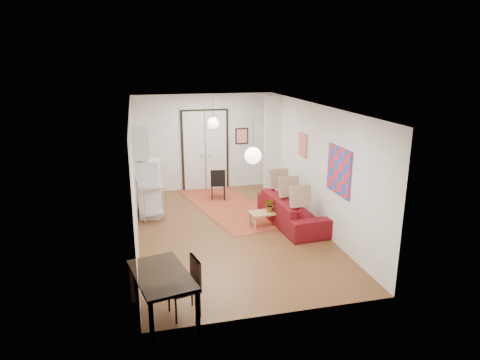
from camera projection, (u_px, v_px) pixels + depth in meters
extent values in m
plane|color=brown|center=(230.00, 231.00, 10.06)|extent=(7.00, 7.00, 0.00)
cube|color=white|center=(229.00, 107.00, 9.26)|extent=(4.20, 7.00, 0.02)
cube|color=white|center=(205.00, 142.00, 12.93)|extent=(4.20, 0.02, 2.90)
cube|color=white|center=(279.00, 229.00, 6.39)|extent=(4.20, 0.02, 2.90)
cube|color=white|center=(134.00, 177.00, 9.18)|extent=(0.02, 7.00, 2.90)
cube|color=white|center=(316.00, 166.00, 10.14)|extent=(0.02, 7.00, 2.90)
cube|color=silver|center=(205.00, 151.00, 12.96)|extent=(1.44, 0.06, 2.50)
cube|color=white|center=(273.00, 146.00, 12.46)|extent=(0.50, 0.10, 2.90)
cube|color=silver|center=(140.00, 143.00, 10.50)|extent=(0.35, 1.00, 0.70)
cube|color=red|center=(339.00, 171.00, 8.91)|extent=(0.05, 1.00, 1.00)
cube|color=beige|center=(303.00, 145.00, 10.78)|extent=(0.05, 0.50, 0.60)
cube|color=red|center=(242.00, 136.00, 13.12)|extent=(0.40, 0.03, 0.50)
cube|color=#9F6342|center=(133.00, 138.00, 10.92)|extent=(0.03, 0.44, 0.54)
sphere|color=white|center=(213.00, 123.00, 11.31)|extent=(0.30, 0.30, 0.30)
cylinder|color=black|center=(213.00, 108.00, 11.20)|extent=(0.01, 0.01, 0.50)
sphere|color=white|center=(253.00, 156.00, 7.57)|extent=(0.30, 0.30, 0.30)
cylinder|color=black|center=(253.00, 133.00, 7.46)|extent=(0.01, 0.01, 0.50)
cube|color=#A83E2A|center=(227.00, 205.00, 11.79)|extent=(2.52, 4.46, 0.01)
imported|color=maroon|center=(292.00, 210.00, 10.39)|extent=(1.09, 2.43, 0.69)
cube|color=tan|center=(266.00, 213.00, 10.28)|extent=(0.82, 0.50, 0.03)
cube|color=tan|center=(254.00, 223.00, 10.09)|extent=(0.05, 0.05, 0.31)
cube|color=tan|center=(282.00, 221.00, 10.25)|extent=(0.05, 0.05, 0.31)
cube|color=tan|center=(250.00, 218.00, 10.41)|extent=(0.05, 0.05, 0.31)
cube|color=tan|center=(277.00, 216.00, 10.57)|extent=(0.05, 0.05, 0.31)
imported|color=#336E31|center=(270.00, 205.00, 10.25)|extent=(0.29, 0.33, 0.34)
cube|color=silver|center=(149.00, 183.00, 10.83)|extent=(0.72, 1.20, 0.04)
cube|color=silver|center=(151.00, 209.00, 11.02)|extent=(0.67, 1.16, 0.03)
cylinder|color=silver|center=(141.00, 207.00, 10.40)|extent=(0.04, 0.04, 0.85)
cylinder|color=silver|center=(161.00, 205.00, 10.51)|extent=(0.04, 0.04, 0.85)
cylinder|color=silver|center=(140.00, 194.00, 11.38)|extent=(0.04, 0.04, 0.85)
cylinder|color=silver|center=(159.00, 193.00, 11.50)|extent=(0.04, 0.04, 0.85)
imported|color=white|center=(150.00, 185.00, 10.54)|extent=(0.25, 0.25, 0.05)
imported|color=teal|center=(149.00, 177.00, 11.03)|extent=(0.10, 0.10, 0.18)
cube|color=silver|center=(150.00, 189.00, 10.75)|extent=(0.59, 0.59, 1.49)
cube|color=black|center=(161.00, 275.00, 6.52)|extent=(1.05, 1.49, 0.05)
cube|color=black|center=(141.00, 324.00, 5.96)|extent=(0.07, 0.07, 0.70)
cube|color=black|center=(190.00, 317.00, 6.11)|extent=(0.07, 0.07, 0.70)
cube|color=black|center=(140.00, 280.00, 7.14)|extent=(0.07, 0.07, 0.70)
cube|color=black|center=(180.00, 275.00, 7.29)|extent=(0.07, 0.07, 0.70)
cube|color=#351D10|center=(184.00, 289.00, 6.67)|extent=(0.53, 0.51, 0.04)
cube|color=#351D10|center=(182.00, 268.00, 6.79)|extent=(0.13, 0.43, 0.47)
cylinder|color=#351D10|center=(174.00, 310.00, 6.51)|extent=(0.03, 0.03, 0.45)
cylinder|color=#351D10|center=(198.00, 307.00, 6.60)|extent=(0.03, 0.03, 0.45)
cylinder|color=#351D10|center=(171.00, 297.00, 6.87)|extent=(0.03, 0.03, 0.45)
cylinder|color=#351D10|center=(194.00, 294.00, 6.96)|extent=(0.03, 0.03, 0.45)
cube|color=#351D10|center=(184.00, 289.00, 6.67)|extent=(0.53, 0.51, 0.04)
cube|color=#351D10|center=(182.00, 268.00, 6.79)|extent=(0.13, 0.43, 0.47)
cylinder|color=#351D10|center=(174.00, 310.00, 6.51)|extent=(0.03, 0.03, 0.45)
cylinder|color=#351D10|center=(198.00, 307.00, 6.60)|extent=(0.03, 0.03, 0.45)
cylinder|color=#351D10|center=(171.00, 297.00, 6.87)|extent=(0.03, 0.03, 0.45)
cylinder|color=#351D10|center=(194.00, 294.00, 6.96)|extent=(0.03, 0.03, 0.45)
cube|color=black|center=(218.00, 184.00, 12.21)|extent=(0.48, 0.48, 0.04)
cube|color=black|center=(217.00, 174.00, 12.32)|extent=(0.41, 0.11, 0.44)
cylinder|color=black|center=(213.00, 194.00, 12.07)|extent=(0.03, 0.03, 0.44)
cylinder|color=black|center=(225.00, 193.00, 12.15)|extent=(0.03, 0.03, 0.44)
cylinder|color=black|center=(211.00, 190.00, 12.40)|extent=(0.03, 0.03, 0.44)
cylinder|color=black|center=(223.00, 189.00, 12.48)|extent=(0.03, 0.03, 0.44)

